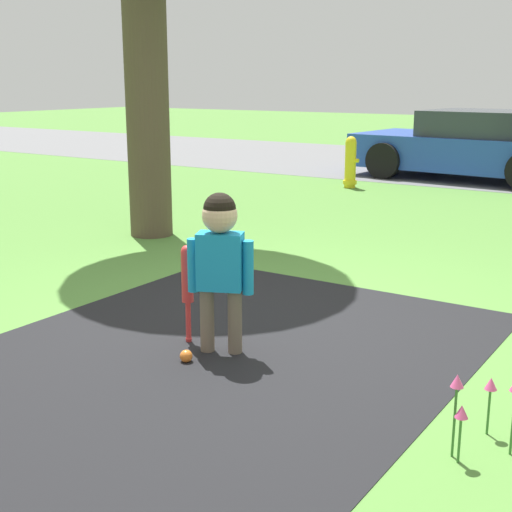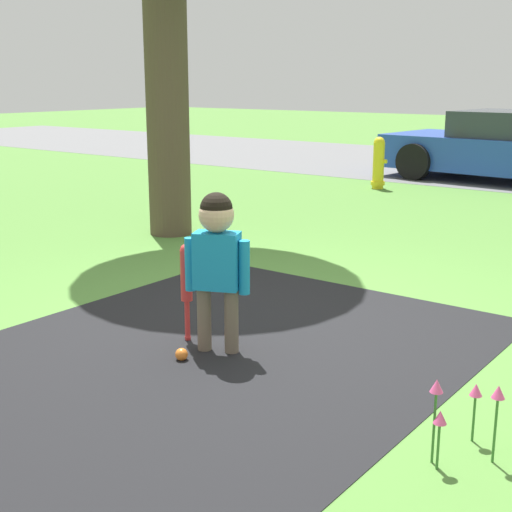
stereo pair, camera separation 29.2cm
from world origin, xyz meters
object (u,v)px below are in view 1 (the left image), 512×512
baseball_bat (187,280)px  parked_car (476,146)px  child (220,251)px  sports_ball (186,356)px  fire_hydrant (350,163)px

baseball_bat → parked_car: (-0.84, 8.99, 0.14)m
child → parked_car: bearing=73.4°
child → parked_car: 9.09m
baseball_bat → parked_car: parked_car is taller
baseball_bat → sports_ball: size_ratio=8.33×
fire_hydrant → child: bearing=-70.3°
child → fire_hydrant: bearing=86.0°
sports_ball → parked_car: (-1.05, 9.27, 0.53)m
child → sports_ball: size_ratio=12.99×
sports_ball → parked_car: bearing=96.4°
baseball_bat → fire_hydrant: size_ratio=0.80×
baseball_bat → fire_hydrant: 7.19m
parked_car → fire_hydrant: bearing=62.0°
sports_ball → fire_hydrant: size_ratio=0.10×
sports_ball → parked_car: parked_car is taller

